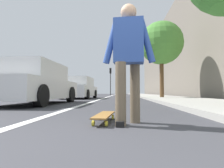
# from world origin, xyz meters

# --- Properties ---
(ground_plane) EXTENTS (80.00, 80.00, 0.00)m
(ground_plane) POSITION_xyz_m (10.00, 0.00, 0.00)
(ground_plane) COLOR #38383D
(lane_stripe_white) EXTENTS (52.00, 0.16, 0.01)m
(lane_stripe_white) POSITION_xyz_m (20.00, 1.22, 0.00)
(lane_stripe_white) COLOR silver
(lane_stripe_white) RESTS_ON ground
(sidewalk_curb) EXTENTS (52.00, 3.20, 0.12)m
(sidewalk_curb) POSITION_xyz_m (18.00, -3.13, 0.06)
(sidewalk_curb) COLOR #9E9B93
(sidewalk_curb) RESTS_ON ground
(building_facade) EXTENTS (40.00, 1.20, 9.71)m
(building_facade) POSITION_xyz_m (22.00, -6.03, 4.85)
(building_facade) COLOR #6F665B
(building_facade) RESTS_ON ground
(skateboard) EXTENTS (0.85, 0.27, 0.11)m
(skateboard) POSITION_xyz_m (1.55, 0.12, 0.09)
(skateboard) COLOR yellow
(skateboard) RESTS_ON ground
(skater_person) EXTENTS (0.45, 0.72, 1.64)m
(skater_person) POSITION_xyz_m (1.40, -0.23, 0.94)
(skater_person) COLOR brown
(skater_person) RESTS_ON ground
(parked_car_near) EXTENTS (4.34, 2.05, 1.49)m
(parked_car_near) POSITION_xyz_m (5.33, 3.03, 0.72)
(parked_car_near) COLOR silver
(parked_car_near) RESTS_ON ground
(parked_car_mid) EXTENTS (4.41, 1.94, 1.46)m
(parked_car_mid) POSITION_xyz_m (11.28, 2.83, 0.70)
(parked_car_mid) COLOR silver
(parked_car_mid) RESTS_ON ground
(traffic_light) EXTENTS (0.33, 0.28, 4.03)m
(traffic_light) POSITION_xyz_m (25.22, 1.62, 2.80)
(traffic_light) COLOR #2D2D2D
(traffic_light) RESTS_ON ground
(street_tree_mid) EXTENTS (2.83, 2.83, 5.11)m
(street_tree_mid) POSITION_xyz_m (10.82, -2.73, 3.68)
(street_tree_mid) COLOR brown
(street_tree_mid) RESTS_ON ground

